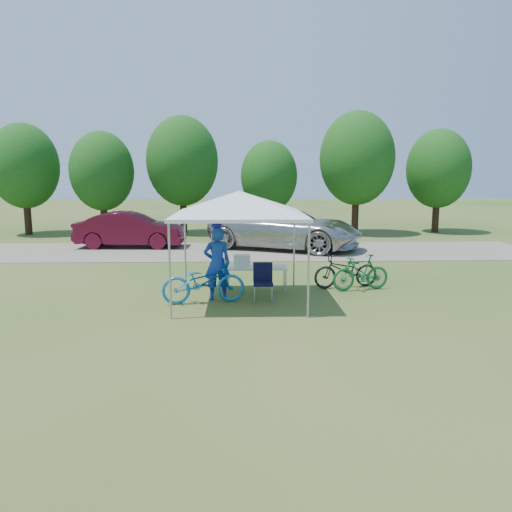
{
  "coord_description": "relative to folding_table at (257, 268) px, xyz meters",
  "views": [
    {
      "loc": [
        0.04,
        -12.09,
        3.15
      ],
      "look_at": [
        0.46,
        2.0,
        0.8
      ],
      "focal_mm": 35.0,
      "sensor_mm": 36.0,
      "label": 1
    }
  ],
  "objects": [
    {
      "name": "cooler",
      "position": [
        -0.39,
        -0.0,
        0.21
      ],
      "size": [
        0.45,
        0.31,
        0.32
      ],
      "color": "white",
      "rests_on": "folding_table"
    },
    {
      "name": "folding_chair",
      "position": [
        0.13,
        -1.01,
        -0.06
      ],
      "size": [
        0.49,
        0.51,
        0.95
      ],
      "rotation": [
        0.0,
        0.0,
        -0.02
      ],
      "color": "black",
      "rests_on": "ground"
    },
    {
      "name": "bike_dark",
      "position": [
        2.5,
        0.34,
        -0.13
      ],
      "size": [
        1.96,
        1.03,
        0.98
      ],
      "primitive_type": "imported",
      "rotation": [
        0.0,
        0.0,
        -1.36
      ],
      "color": "black",
      "rests_on": "ground"
    },
    {
      "name": "ice_cream_cup",
      "position": [
        0.39,
        -0.05,
        0.07
      ],
      "size": [
        0.07,
        0.07,
        0.05
      ],
      "primitive_type": "cylinder",
      "color": "#C3DC33",
      "rests_on": "folding_table"
    },
    {
      "name": "gravel_strip",
      "position": [
        -0.45,
        6.95,
        -0.61
      ],
      "size": [
        24.0,
        5.0,
        0.02
      ],
      "primitive_type": "cube",
      "color": "gray",
      "rests_on": "ground"
    },
    {
      "name": "folding_table",
      "position": [
        0.0,
        0.0,
        0.0
      ],
      "size": [
        1.62,
        0.68,
        0.67
      ],
      "color": "white",
      "rests_on": "ground"
    },
    {
      "name": "cyclist",
      "position": [
        -1.01,
        -0.9,
        0.3
      ],
      "size": [
        0.74,
        0.55,
        1.84
      ],
      "primitive_type": "imported",
      "rotation": [
        0.0,
        0.0,
        3.31
      ],
      "color": "#1433A4",
      "rests_on": "ground"
    },
    {
      "name": "canopy",
      "position": [
        -0.45,
        -1.05,
        2.03
      ],
      "size": [
        4.53,
        4.53,
        3.0
      ],
      "color": "#A5A5AA",
      "rests_on": "ground"
    },
    {
      "name": "bike_blue",
      "position": [
        -1.33,
        -1.2,
        -0.09
      ],
      "size": [
        2.12,
        1.09,
        1.06
      ],
      "primitive_type": "imported",
      "rotation": [
        0.0,
        0.0,
        1.77
      ],
      "color": "blue",
      "rests_on": "ground"
    },
    {
      "name": "treeline",
      "position": [
        -0.74,
        12.99,
        2.91
      ],
      "size": [
        24.89,
        4.28,
        6.3
      ],
      "color": "#382314",
      "rests_on": "ground"
    },
    {
      "name": "bike_green",
      "position": [
        2.83,
        0.01,
        -0.13
      ],
      "size": [
        1.7,
        0.82,
        0.98
      ],
      "primitive_type": "imported",
      "rotation": [
        0.0,
        0.0,
        -1.34
      ],
      "color": "#166632",
      "rests_on": "ground"
    },
    {
      "name": "minivan",
      "position": [
        1.45,
        7.55,
        0.27
      ],
      "size": [
        6.95,
        5.22,
        1.76
      ],
      "primitive_type": "imported",
      "rotation": [
        0.0,
        0.0,
        1.15
      ],
      "color": "#B5B4B0",
      "rests_on": "gravel_strip"
    },
    {
      "name": "ground",
      "position": [
        -0.45,
        -1.05,
        -0.62
      ],
      "size": [
        100.0,
        100.0,
        0.0
      ],
      "primitive_type": "plane",
      "color": "#2D5119",
      "rests_on": "ground"
    },
    {
      "name": "sedan",
      "position": [
        -5.13,
        8.14,
        0.15
      ],
      "size": [
        4.62,
        1.77,
        1.5
      ],
      "primitive_type": "imported",
      "rotation": [
        0.0,
        0.0,
        1.53
      ],
      "color": "#4E0D20",
      "rests_on": "gravel_strip"
    }
  ]
}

